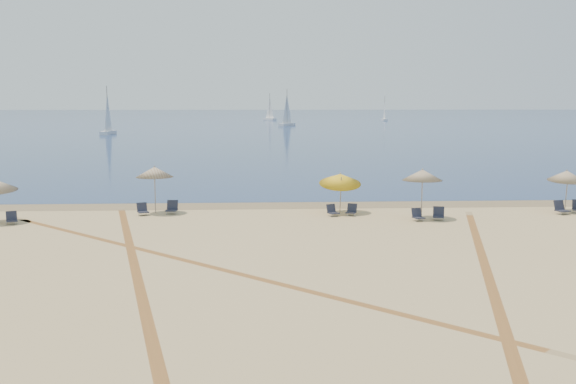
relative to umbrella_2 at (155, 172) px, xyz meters
name	(u,v)px	position (x,y,z in m)	size (l,w,h in m)	color
ground	(334,364)	(7.07, -21.54, -2.22)	(160.00, 160.00, 0.00)	tan
ocean	(257,118)	(7.07, 203.46, -2.21)	(500.00, 500.00, 0.00)	#0C2151
wet_sand	(284,205)	(7.07, 2.46, -2.22)	(500.00, 500.00, 0.00)	olive
umbrella_2	(155,172)	(0.00, 0.00, 0.00)	(2.01, 2.01, 2.57)	gray
umbrella_3	(340,179)	(9.93, -0.49, -0.37)	(2.26, 2.32, 2.40)	gray
umbrella_4	(422,175)	(13.90, -2.42, 0.02)	(2.06, 2.06, 2.59)	gray
umbrella_5	(567,176)	(22.25, -0.73, -0.25)	(2.00, 2.04, 2.34)	gray
chair_2	(12,218)	(-6.61, -2.89, -1.95)	(0.69, 0.74, 0.62)	black
chair_3	(143,210)	(-0.59, -0.61, -1.94)	(0.74, 0.79, 0.65)	black
chair_4	(172,208)	(0.91, -0.23, -1.91)	(0.66, 0.75, 0.71)	black
chair_5	(332,211)	(9.41, -1.41, -1.96)	(0.70, 0.74, 0.61)	black
chair_6	(351,210)	(10.44, -1.32, -1.95)	(0.70, 0.75, 0.62)	black
chair_7	(418,215)	(13.55, -3.07, -1.95)	(0.65, 0.72, 0.63)	black
chair_8	(439,214)	(14.66, -2.93, -1.93)	(0.71, 0.78, 0.67)	black
chair_9	(561,208)	(21.68, -1.47, -1.91)	(0.76, 0.83, 0.72)	black
sailboat_0	(108,120)	(-20.40, 86.53, 0.38)	(1.91, 5.87, 8.59)	white
sailboat_1	(287,115)	(13.59, 125.35, 0.41)	(4.32, 5.76, 8.70)	white
sailboat_2	(270,112)	(10.77, 173.28, 0.26)	(4.03, 5.45, 8.21)	white
sailboat_3	(384,113)	(44.95, 165.94, 0.01)	(1.55, 5.01, 7.37)	white
tire_tracks	(265,269)	(5.65, -12.51, -2.22)	(47.75, 41.08, 0.00)	tan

